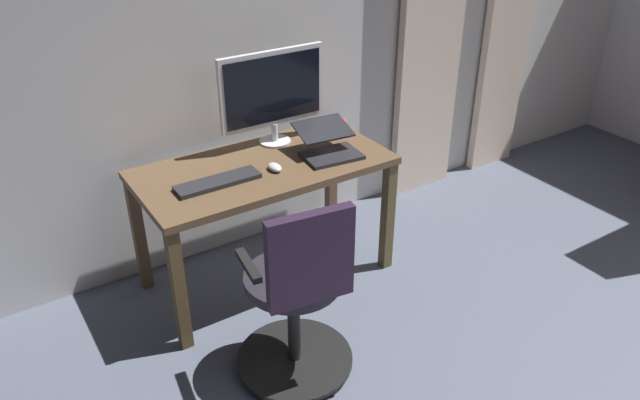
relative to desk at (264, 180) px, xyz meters
name	(u,v)px	position (x,y,z in m)	size (l,w,h in m)	color
back_room_partition	(369,12)	(-1.03, -0.48, 0.68)	(5.14, 0.10, 2.61)	silver
curtain_left_panel	(511,8)	(-2.21, -0.37, 0.58)	(0.42, 0.06, 2.42)	beige
curtain_right_panel	(433,22)	(-1.48, -0.37, 0.58)	(0.51, 0.06, 2.42)	beige
desk	(264,180)	(0.00, 0.00, 0.00)	(1.35, 0.67, 0.73)	brown
office_chair	(298,298)	(0.25, 0.77, -0.18)	(0.56, 0.56, 0.97)	black
computer_monitor	(273,91)	(-0.19, -0.22, 0.40)	(0.63, 0.18, 0.53)	silver
computer_keyboard	(218,182)	(0.30, 0.08, 0.11)	(0.44, 0.12, 0.02)	#232328
laptop	(328,146)	(-0.36, 0.09, 0.15)	(0.33, 0.35, 0.16)	#232328
computer_mouse	(275,167)	(-0.02, 0.10, 0.12)	(0.06, 0.10, 0.04)	silver
mug_coffee	(339,128)	(-0.55, -0.09, 0.15)	(0.13, 0.08, 0.10)	#CC3D33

